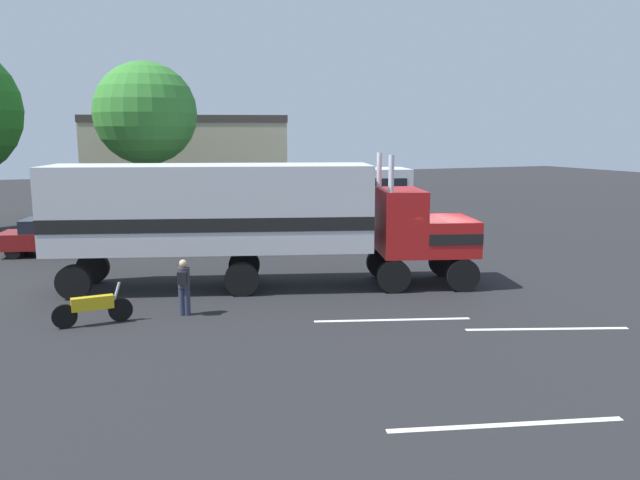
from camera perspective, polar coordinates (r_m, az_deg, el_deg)
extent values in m
plane|color=#232326|center=(22.33, 9.73, -3.81)|extent=(120.00, 120.00, 0.00)
cube|color=silver|center=(17.76, 6.62, -7.25)|extent=(4.22, 1.56, 0.01)
cube|color=silver|center=(17.93, 20.00, -7.63)|extent=(4.17, 1.70, 0.01)
cube|color=silver|center=(12.17, 16.65, -15.85)|extent=(4.27, 1.38, 0.01)
cube|color=#B21919|center=(21.91, 11.38, 0.41)|extent=(2.49, 2.93, 1.20)
cube|color=#B21919|center=(21.45, 7.31, 1.68)|extent=(2.11, 2.81, 2.20)
cube|color=silver|center=(22.19, 13.71, 0.44)|extent=(0.73, 2.02, 1.08)
cube|color=black|center=(21.90, 11.38, 0.57)|extent=(2.50, 2.97, 0.36)
cylinder|color=silver|center=(22.34, 5.38, 3.59)|extent=(0.18, 0.18, 3.40)
cylinder|color=silver|center=(20.19, 6.46, 2.92)|extent=(0.18, 0.18, 3.40)
cube|color=silver|center=(21.00, -9.89, 2.96)|extent=(10.79, 5.72, 2.80)
cube|color=black|center=(21.06, -9.85, 1.82)|extent=(10.80, 5.76, 0.44)
cylinder|color=silver|center=(22.99, 7.60, -0.94)|extent=(1.43, 1.01, 0.64)
cylinder|color=black|center=(23.24, 11.25, -1.94)|extent=(1.14, 0.63, 1.10)
cylinder|color=black|center=(21.18, 12.87, -3.13)|extent=(1.14, 0.63, 1.10)
cylinder|color=black|center=(22.72, 5.66, -2.06)|extent=(1.14, 0.63, 1.10)
cylinder|color=black|center=(20.61, 6.75, -3.31)|extent=(1.14, 0.63, 1.10)
cylinder|color=black|center=(22.38, -6.92, -2.27)|extent=(1.14, 0.63, 1.10)
cylinder|color=black|center=(20.23, -7.16, -3.56)|extent=(1.14, 0.63, 1.10)
cylinder|color=black|center=(23.19, -20.00, -2.37)|extent=(1.14, 0.63, 1.10)
cylinder|color=black|center=(21.13, -21.55, -3.60)|extent=(1.14, 0.63, 1.10)
cylinder|color=#2D3347|center=(18.45, -12.48, -5.47)|extent=(0.18, 0.18, 0.82)
cylinder|color=#2D3347|center=(18.42, -12.02, -5.48)|extent=(0.18, 0.18, 0.82)
cylinder|color=#333338|center=(18.27, -12.33, -3.36)|extent=(0.34, 0.34, 0.58)
sphere|color=tan|center=(18.18, -12.37, -2.11)|extent=(0.23, 0.23, 0.23)
cube|color=black|center=(18.07, -12.46, -3.41)|extent=(0.30, 0.25, 0.36)
cube|color=silver|center=(31.59, -1.82, 3.87)|extent=(11.28, 5.35, 2.90)
cube|color=black|center=(31.53, -1.82, 4.92)|extent=(10.66, 5.21, 0.90)
cylinder|color=black|center=(33.51, 5.00, 1.68)|extent=(1.04, 0.53, 1.00)
cylinder|color=black|center=(31.34, 5.88, 1.11)|extent=(1.04, 0.53, 1.00)
cylinder|color=black|center=(32.73, -8.46, 1.42)|extent=(1.04, 0.53, 1.00)
cylinder|color=black|center=(30.51, -8.52, 0.81)|extent=(1.04, 0.53, 1.00)
cube|color=maroon|center=(29.14, -22.98, 0.06)|extent=(4.71, 2.87, 0.70)
cube|color=#1E232D|center=(29.10, -23.44, 1.27)|extent=(2.45, 2.14, 0.55)
cylinder|color=black|center=(29.59, -19.75, -0.29)|extent=(0.68, 0.38, 0.64)
cylinder|color=black|center=(28.09, -20.39, -0.84)|extent=(0.68, 0.38, 0.64)
cylinder|color=black|center=(30.35, -25.29, -0.41)|extent=(0.68, 0.38, 0.64)
cylinder|color=black|center=(28.89, -26.20, -0.95)|extent=(0.68, 0.38, 0.64)
cylinder|color=black|center=(18.33, -17.73, -6.07)|extent=(0.66, 0.14, 0.66)
cylinder|color=black|center=(18.19, -22.27, -6.46)|extent=(0.66, 0.14, 0.66)
cube|color=gold|center=(18.17, -20.04, -5.42)|extent=(1.11, 0.31, 0.36)
cylinder|color=silver|center=(18.20, -18.11, -4.74)|extent=(0.29, 0.09, 0.69)
cylinder|color=brown|center=(36.65, -15.34, 4.63)|extent=(0.44, 0.44, 4.27)
sphere|color=#378330|center=(36.54, -15.64, 11.07)|extent=(5.65, 5.65, 5.65)
cube|color=#B7AD8C|center=(47.00, -11.79, 7.12)|extent=(15.24, 10.07, 6.39)
cube|color=#3F3833|center=(46.97, -11.92, 10.70)|extent=(15.37, 10.19, 0.50)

